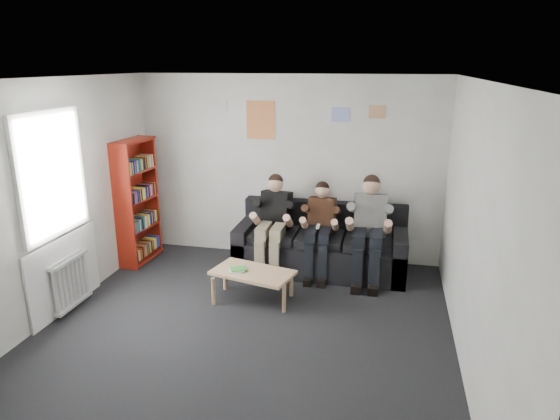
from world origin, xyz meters
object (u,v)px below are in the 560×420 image
(sofa, at_px, (321,247))
(person_left, at_px, (273,224))
(person_middle, at_px, (320,230))
(person_right, at_px, (369,230))
(bookshelf, at_px, (138,201))
(coffee_table, at_px, (253,275))

(sofa, xyz_separation_m, person_left, (-0.66, -0.21, 0.36))
(person_middle, bearing_deg, person_right, 3.11)
(sofa, xyz_separation_m, person_right, (0.66, -0.21, 0.38))
(person_middle, bearing_deg, bookshelf, -175.74)
(person_left, xyz_separation_m, person_right, (1.32, -0.00, 0.02))
(person_middle, bearing_deg, sofa, 93.73)
(bookshelf, distance_m, person_right, 3.34)
(bookshelf, relative_size, person_middle, 1.40)
(sofa, xyz_separation_m, person_middle, (0.00, -0.20, 0.33))
(sofa, relative_size, person_left, 1.73)
(coffee_table, bearing_deg, bookshelf, 154.72)
(person_right, bearing_deg, person_left, 174.20)
(person_left, bearing_deg, person_right, 9.10)
(sofa, xyz_separation_m, coffee_table, (-0.68, -1.17, 0.02))
(sofa, relative_size, person_right, 1.66)
(coffee_table, bearing_deg, person_right, 35.46)
(coffee_table, distance_m, person_left, 1.02)
(person_middle, bearing_deg, person_left, -175.90)
(bookshelf, height_order, person_left, bookshelf)
(bookshelf, bearing_deg, person_right, 3.55)
(sofa, distance_m, person_left, 0.78)
(sofa, xyz_separation_m, bookshelf, (-2.67, -0.23, 0.58))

